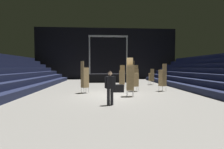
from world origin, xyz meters
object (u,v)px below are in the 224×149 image
at_px(chair_stack_rear_left, 136,78).
at_px(chair_stack_mid_left, 151,77).
at_px(chair_stack_mid_right, 85,77).
at_px(chair_stack_rear_centre, 130,77).
at_px(man_with_tie, 110,86).
at_px(chair_stack_rear_right, 163,77).
at_px(chair_stack_front_right, 122,77).
at_px(stage_riser, 108,77).
at_px(chair_stack_front_left, 136,73).
at_px(equipment_road_case, 118,88).
at_px(chair_stack_mid_centre, 135,79).

bearing_deg(chair_stack_rear_left, chair_stack_mid_left, 17.43).
distance_m(chair_stack_mid_right, chair_stack_rear_centre, 3.42).
relative_size(man_with_tie, chair_stack_rear_left, 0.98).
xyz_separation_m(chair_stack_rear_left, chair_stack_rear_right, (1.45, -3.22, 0.21)).
bearing_deg(chair_stack_front_right, chair_stack_rear_right, 167.99).
xyz_separation_m(stage_riser, chair_stack_rear_centre, (0.97, -10.79, 0.60)).
bearing_deg(man_with_tie, chair_stack_mid_right, -84.59).
bearing_deg(chair_stack_mid_left, man_with_tie, -126.76).
height_order(chair_stack_rear_left, chair_stack_rear_right, chair_stack_rear_right).
xyz_separation_m(chair_stack_front_left, chair_stack_rear_left, (-0.32, -1.41, -0.42)).
bearing_deg(equipment_road_case, chair_stack_rear_left, 58.29).
bearing_deg(stage_riser, chair_stack_rear_left, -65.53).
relative_size(chair_stack_front_left, chair_stack_rear_centre, 1.03).
bearing_deg(stage_riser, chair_stack_front_right, -82.63).
bearing_deg(man_with_tie, chair_stack_rear_left, -127.56).
relative_size(chair_stack_rear_left, chair_stack_rear_centre, 0.69).
xyz_separation_m(chair_stack_mid_left, chair_stack_rear_centre, (-3.53, -6.89, 0.38)).
relative_size(chair_stack_front_right, chair_stack_mid_centre, 1.09).
distance_m(chair_stack_mid_left, chair_stack_mid_right, 8.42).
relative_size(man_with_tie, equipment_road_case, 1.87).
bearing_deg(chair_stack_rear_centre, equipment_road_case, -68.95).
xyz_separation_m(chair_stack_mid_right, chair_stack_rear_right, (5.96, 0.56, -0.08)).
relative_size(stage_riser, chair_stack_mid_left, 3.35).
height_order(chair_stack_front_left, equipment_road_case, chair_stack_front_left).
relative_size(chair_stack_front_left, chair_stack_rear_left, 1.50).
bearing_deg(chair_stack_mid_right, stage_riser, 132.06).
height_order(chair_stack_front_left, chair_stack_rear_centre, chair_stack_front_left).
bearing_deg(chair_stack_mid_right, chair_stack_rear_centre, 26.63).
bearing_deg(man_with_tie, chair_stack_rear_centre, -137.93).
relative_size(stage_riser, chair_stack_mid_centre, 3.05).
xyz_separation_m(stage_riser, equipment_road_case, (0.38, -8.77, -0.36)).
bearing_deg(chair_stack_rear_left, chair_stack_front_right, -150.44).
xyz_separation_m(chair_stack_mid_right, chair_stack_rear_left, (4.51, 3.78, -0.29)).
bearing_deg(chair_stack_mid_centre, chair_stack_rear_centre, -24.58).
bearing_deg(man_with_tie, stage_riser, -108.91).
relative_size(chair_stack_front_left, chair_stack_mid_left, 1.50).
bearing_deg(equipment_road_case, chair_stack_mid_left, 49.76).
height_order(stage_riser, chair_stack_rear_centre, stage_riser).
xyz_separation_m(chair_stack_mid_left, equipment_road_case, (-4.12, -4.87, -0.59)).
bearing_deg(chair_stack_mid_left, stage_riser, 130.45).
bearing_deg(stage_riser, chair_stack_mid_left, -40.91).
bearing_deg(chair_stack_front_right, equipment_road_case, 85.97).
xyz_separation_m(man_with_tie, chair_stack_mid_right, (-1.63, 3.93, 0.20)).
relative_size(chair_stack_mid_left, chair_stack_mid_centre, 0.91).
height_order(stage_riser, chair_stack_front_left, stage_riser).
height_order(chair_stack_mid_left, equipment_road_case, chair_stack_mid_left).
bearing_deg(chair_stack_rear_right, stage_riser, 91.39).
relative_size(chair_stack_front_left, chair_stack_mid_centre, 1.36).
xyz_separation_m(chair_stack_mid_centre, chair_stack_rear_left, (0.72, 3.21, -0.08)).
height_order(chair_stack_front_right, chair_stack_rear_centre, chair_stack_rear_centre).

